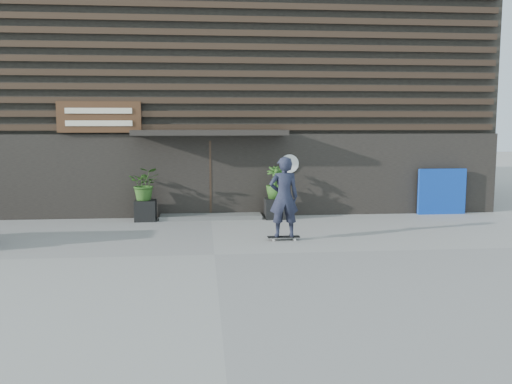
{
  "coord_description": "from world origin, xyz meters",
  "views": [
    {
      "loc": [
        -0.24,
        -11.8,
        2.85
      ],
      "look_at": [
        1.1,
        2.05,
        1.1
      ],
      "focal_mm": 38.99,
      "sensor_mm": 36.0,
      "label": 1
    }
  ],
  "objects": [
    {
      "name": "planter_pot_right",
      "position": [
        1.9,
        4.4,
        0.3
      ],
      "size": [
        0.6,
        0.6,
        0.6
      ],
      "primitive_type": "cube",
      "color": "black",
      "rests_on": "ground"
    },
    {
      "name": "entrance_step",
      "position": [
        0.0,
        4.6,
        0.06
      ],
      "size": [
        3.0,
        0.8,
        0.12
      ],
      "primitive_type": "cube",
      "color": "#52524F",
      "rests_on": "ground"
    },
    {
      "name": "skateboarder",
      "position": [
        1.71,
        1.32,
        1.06
      ],
      "size": [
        0.78,
        0.48,
        2.04
      ],
      "color": "black",
      "rests_on": "ground"
    },
    {
      "name": "bamboo_left",
      "position": [
        -1.9,
        4.4,
        1.08
      ],
      "size": [
        0.86,
        0.75,
        0.96
      ],
      "primitive_type": "imported",
      "color": "#2D591E",
      "rests_on": "planter_pot_left"
    },
    {
      "name": "blue_tarp",
      "position": [
        7.18,
        4.7,
        0.71
      ],
      "size": [
        1.51,
        0.14,
        1.42
      ],
      "primitive_type": "cube",
      "rotation": [
        0.0,
        0.0,
        0.01
      ],
      "color": "#0C339E",
      "rests_on": "ground"
    },
    {
      "name": "building",
      "position": [
        -0.0,
        9.96,
        3.99
      ],
      "size": [
        18.0,
        11.0,
        8.0
      ],
      "color": "black",
      "rests_on": "ground"
    },
    {
      "name": "bamboo_right",
      "position": [
        1.9,
        4.4,
        1.08
      ],
      "size": [
        0.54,
        0.54,
        0.96
      ],
      "primitive_type": "imported",
      "color": "#2D591E",
      "rests_on": "planter_pot_right"
    },
    {
      "name": "planter_pot_left",
      "position": [
        -1.9,
        4.4,
        0.3
      ],
      "size": [
        0.6,
        0.6,
        0.6
      ],
      "primitive_type": "cube",
      "color": "black",
      "rests_on": "ground"
    },
    {
      "name": "ground",
      "position": [
        0.0,
        0.0,
        0.0
      ],
      "size": [
        80.0,
        80.0,
        0.0
      ],
      "primitive_type": "plane",
      "color": "gray",
      "rests_on": "ground"
    }
  ]
}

